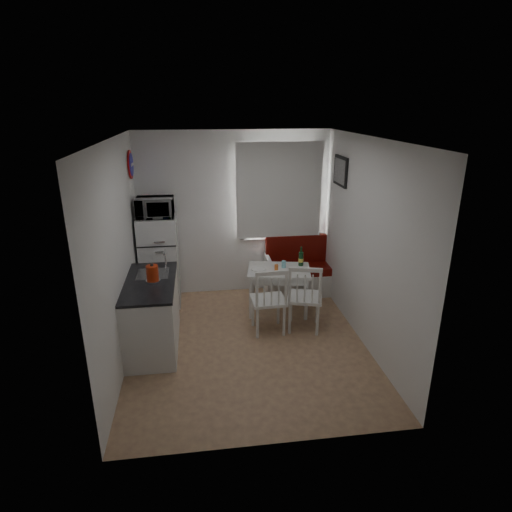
{
  "coord_description": "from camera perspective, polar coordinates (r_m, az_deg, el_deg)",
  "views": [
    {
      "loc": [
        -0.56,
        -4.83,
        2.97
      ],
      "look_at": [
        0.17,
        0.5,
        1.04
      ],
      "focal_mm": 30.0,
      "sensor_mm": 36.0,
      "label": 1
    }
  ],
  "objects": [
    {
      "name": "wall_right",
      "position": [
        5.51,
        14.53,
        1.46
      ],
      "size": [
        0.02,
        3.5,
        2.6
      ],
      "primitive_type": "cube",
      "color": "white",
      "rests_on": "floor"
    },
    {
      "name": "wall_left",
      "position": [
        5.19,
        -17.83,
        0.02
      ],
      "size": [
        0.02,
        3.5,
        2.6
      ],
      "primitive_type": "cube",
      "color": "white",
      "rests_on": "floor"
    },
    {
      "name": "ceiling",
      "position": [
        4.87,
        -1.27,
        15.4
      ],
      "size": [
        3.0,
        3.5,
        0.02
      ],
      "primitive_type": "cube",
      "color": "white",
      "rests_on": "wall_back"
    },
    {
      "name": "chair_left",
      "position": [
        5.65,
        1.83,
        -5.15
      ],
      "size": [
        0.47,
        0.45,
        0.51
      ],
      "rotation": [
        0.0,
        0.0,
        0.04
      ],
      "color": "white",
      "rests_on": "floor"
    },
    {
      "name": "window",
      "position": [
        6.8,
        3.01,
        8.33
      ],
      "size": [
        1.22,
        0.06,
        1.47
      ],
      "primitive_type": "cube",
      "color": "white",
      "rests_on": "wall_back"
    },
    {
      "name": "bench",
      "position": [
        7.08,
        6.49,
        -2.45
      ],
      "size": [
        1.31,
        0.5,
        0.94
      ],
      "color": "white",
      "rests_on": "floor"
    },
    {
      "name": "drinking_glass_orange",
      "position": [
        6.19,
        2.72,
        -1.55
      ],
      "size": [
        0.05,
        0.05,
        0.09
      ],
      "primitive_type": "cylinder",
      "color": "orange",
      "rests_on": "dining_table"
    },
    {
      "name": "drinking_glass_blue",
      "position": [
        6.31,
        3.71,
        -1.1
      ],
      "size": [
        0.06,
        0.06,
        0.11
      ],
      "primitive_type": "cylinder",
      "color": "#90E1F5",
      "rests_on": "dining_table"
    },
    {
      "name": "kitchen_counter",
      "position": [
        5.62,
        -13.65,
        -7.44
      ],
      "size": [
        0.62,
        1.32,
        1.16
      ],
      "color": "white",
      "rests_on": "floor"
    },
    {
      "name": "wall_sign",
      "position": [
        6.39,
        -16.31,
        11.62
      ],
      "size": [
        0.03,
        0.4,
        0.4
      ],
      "primitive_type": "cylinder",
      "rotation": [
        0.0,
        1.57,
        0.0
      ],
      "color": "#1C20AB",
      "rests_on": "wall_left"
    },
    {
      "name": "fridge",
      "position": [
        6.66,
        -12.72,
        -0.68
      ],
      "size": [
        0.56,
        0.56,
        1.4
      ],
      "primitive_type": "cube",
      "color": "white",
      "rests_on": "floor"
    },
    {
      "name": "wall_front",
      "position": [
        3.55,
        2.22,
        -8.35
      ],
      "size": [
        3.0,
        0.02,
        2.6
      ],
      "primitive_type": "cube",
      "color": "white",
      "rests_on": "floor"
    },
    {
      "name": "floor",
      "position": [
        5.69,
        -1.07,
        -11.68
      ],
      "size": [
        3.0,
        3.5,
        0.02
      ],
      "primitive_type": "cube",
      "color": "#8D644B",
      "rests_on": "ground"
    },
    {
      "name": "wine_bottle",
      "position": [
        6.38,
        6.02,
        -0.03
      ],
      "size": [
        0.07,
        0.07,
        0.29
      ],
      "primitive_type": null,
      "color": "#133C1B",
      "rests_on": "dining_table"
    },
    {
      "name": "dining_table",
      "position": [
        6.29,
        3.06,
        -2.39
      ],
      "size": [
        1.0,
        0.78,
        0.68
      ],
      "rotation": [
        0.0,
        0.0,
        -0.18
      ],
      "color": "white",
      "rests_on": "floor"
    },
    {
      "name": "kettle",
      "position": [
        5.34,
        -13.64,
        -2.26
      ],
      "size": [
        0.18,
        0.18,
        0.24
      ],
      "primitive_type": "cylinder",
      "color": "#B32B0E",
      "rests_on": "kitchen_counter"
    },
    {
      "name": "wall_back",
      "position": [
        6.81,
        -2.91,
        5.54
      ],
      "size": [
        3.0,
        0.02,
        2.6
      ],
      "primitive_type": "cube",
      "color": "white",
      "rests_on": "floor"
    },
    {
      "name": "curtain",
      "position": [
        6.72,
        3.13,
        8.63
      ],
      "size": [
        1.35,
        0.02,
        1.5
      ],
      "primitive_type": "cube",
      "color": "white",
      "rests_on": "wall_back"
    },
    {
      "name": "chair_right",
      "position": [
        5.74,
        6.78,
        -4.7
      ],
      "size": [
        0.56,
        0.55,
        0.53
      ],
      "rotation": [
        0.0,
        0.0,
        -0.27
      ],
      "color": "white",
      "rests_on": "floor"
    },
    {
      "name": "microwave",
      "position": [
        6.37,
        -13.32,
        6.32
      ],
      "size": [
        0.53,
        0.36,
        0.29
      ],
      "primitive_type": "imported",
      "color": "white",
      "rests_on": "fridge"
    },
    {
      "name": "picture_frame",
      "position": [
        6.33,
        11.18,
        11.05
      ],
      "size": [
        0.04,
        0.52,
        0.42
      ],
      "primitive_type": "cube",
      "color": "black",
      "rests_on": "wall_right"
    },
    {
      "name": "plate",
      "position": [
        6.23,
        0.33,
        -1.75
      ],
      "size": [
        0.22,
        0.22,
        0.02
      ],
      "primitive_type": "cylinder",
      "color": "white",
      "rests_on": "dining_table"
    }
  ]
}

